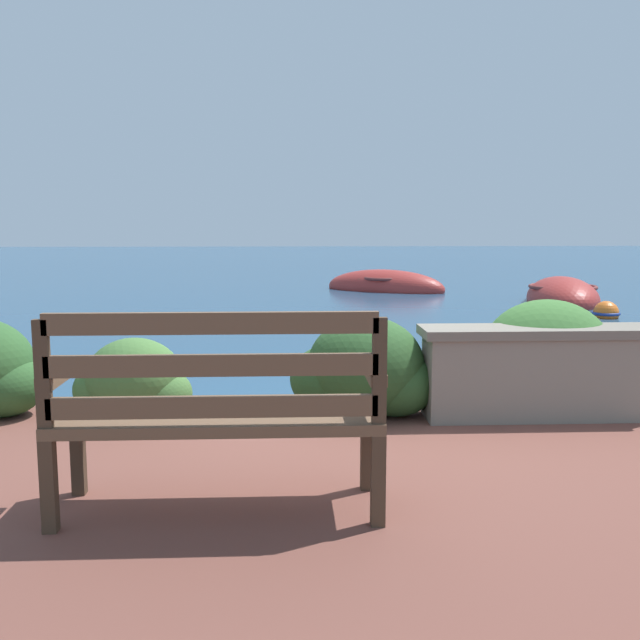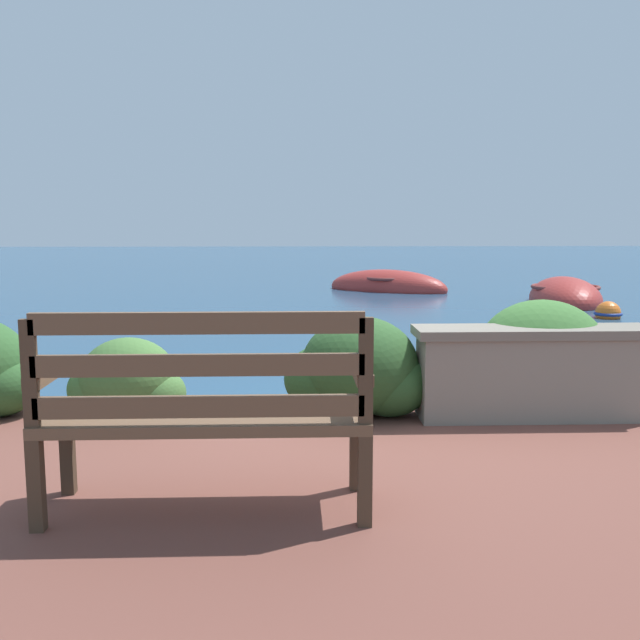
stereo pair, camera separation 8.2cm
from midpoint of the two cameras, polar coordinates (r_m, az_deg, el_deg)
The scene contains 9 objects.
ground_plane at distance 5.32m, azimuth 3.35°, elevation -8.65°, with size 80.00×80.00×0.00m.
park_bench at distance 3.17m, azimuth -8.94°, elevation -6.96°, with size 1.45×0.48×0.93m.
stone_wall at distance 4.92m, azimuth 16.64°, elevation -3.99°, with size 1.57×0.39×0.61m.
hedge_clump_left at distance 4.87m, azimuth -15.20°, elevation -4.95°, with size 0.79×0.57×0.54m.
hedge_clump_centre at distance 4.80m, azimuth 3.03°, elevation -4.19°, with size 0.98×0.71×0.67m.
hedge_clump_right at distance 5.19m, azimuth 17.03°, elevation -3.15°, with size 1.12×0.81×0.76m.
rowboat_nearest at distance 14.18m, azimuth 18.65°, elevation 1.61°, with size 1.60×2.60×0.86m.
rowboat_mid at distance 15.90m, azimuth 5.08°, elevation 2.61°, with size 2.90×2.30×0.82m.
mooring_buoy at distance 12.20m, azimuth 21.73°, elevation 0.50°, with size 0.44×0.44×0.40m.
Camera 1 is at (-0.59, -5.07, 1.51)m, focal length 40.00 mm.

